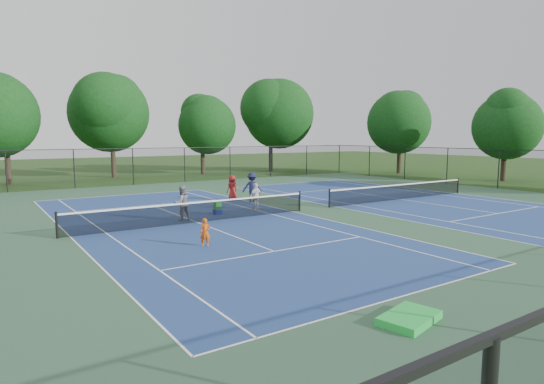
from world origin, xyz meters
TOP-DOWN VIEW (x-y plane):
  - ground at (0.00, 0.00)m, footprint 140.00×140.00m
  - court_pad at (0.00, 0.00)m, footprint 36.00×36.00m
  - tennis_court_left at (-7.00, 0.00)m, footprint 12.00×23.83m
  - tennis_court_right at (7.00, 0.00)m, footprint 12.00×23.83m
  - perimeter_fence at (0.00, 0.00)m, footprint 36.08×36.08m
  - tree_back_a at (-13.00, 24.00)m, footprint 6.80×6.80m
  - tree_back_b at (-4.00, 26.00)m, footprint 7.60×7.60m
  - tree_back_c at (5.00, 25.00)m, footprint 6.00×6.00m
  - tree_back_d at (13.00, 24.00)m, footprint 7.80×7.80m
  - tree_side_e at (23.00, 14.00)m, footprint 6.60×6.60m
  - tree_side_f at (24.00, 3.00)m, footprint 5.80×5.80m
  - child_player at (-8.67, -4.39)m, footprint 0.45×0.38m
  - instructor at (-7.39, 0.85)m, footprint 0.87×0.71m
  - bystander_a at (-2.77, 1.65)m, footprint 0.92×0.51m
  - bystander_b at (-1.40, 4.33)m, footprint 1.34×1.18m
  - bystander_c at (-2.07, 5.59)m, footprint 0.87×0.67m
  - ball_crate at (-5.21, 1.46)m, footprint 0.41×0.37m
  - ball_hopper at (-5.21, 1.46)m, footprint 0.38×0.33m
  - green_tarp at (-7.94, -13.03)m, footprint 1.56×1.19m

SIDE VIEW (x-z plane):
  - ground at x=0.00m, z-range 0.00..0.00m
  - court_pad at x=0.00m, z-range 0.00..0.01m
  - green_tarp at x=-7.94m, z-range 0.01..0.18m
  - tennis_court_left at x=-7.00m, z-range -0.44..0.63m
  - tennis_court_right at x=7.00m, z-range -0.44..0.63m
  - ball_crate at x=-5.21m, z-range 0.00..0.27m
  - ball_hopper at x=-5.21m, z-range 0.27..0.64m
  - child_player at x=-8.67m, z-range 0.00..1.04m
  - bystander_a at x=-2.77m, z-range 0.00..1.48m
  - bystander_c at x=-2.07m, z-range 0.00..1.58m
  - instructor at x=-7.39m, z-range 0.00..1.69m
  - bystander_b at x=-1.40m, z-range 0.00..1.80m
  - perimeter_fence at x=0.00m, z-range 0.09..3.11m
  - tree_side_f at x=24.00m, z-range 1.19..9.31m
  - tree_back_c at x=5.00m, z-range 1.28..9.68m
  - tree_side_e at x=23.00m, z-range 1.37..10.25m
  - tree_back_a at x=-13.00m, z-range 1.46..10.61m
  - tree_back_b at x=-4.00m, z-range 1.58..11.61m
  - tree_back_d at x=13.00m, z-range 1.64..12.01m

